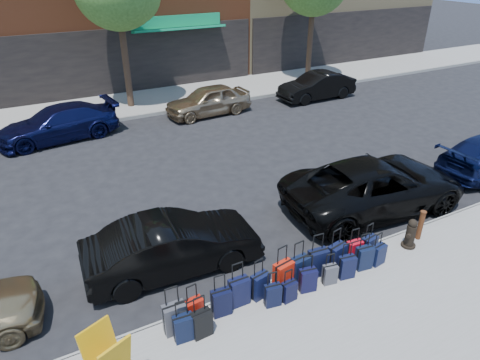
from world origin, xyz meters
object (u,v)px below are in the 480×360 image
fire_hydrant (411,234)px  car_far_3 (317,86)px  suitcase_front_5 (283,275)px  car_far_1 (58,123)px  display_rack (108,359)px  car_near_2 (375,185)px  car_far_2 (208,100)px  car_near_1 (173,245)px  bollard (421,225)px

fire_hydrant → car_far_3: car_far_3 is taller
suitcase_front_5 → car_far_1: bearing=95.5°
display_rack → car_near_2: size_ratio=0.20×
suitcase_front_5 → car_far_2: (3.46, 11.72, 0.20)m
suitcase_front_5 → display_rack: bearing=179.3°
display_rack → car_near_1: bearing=29.1°
car_near_2 → display_rack: bearing=111.3°
suitcase_front_5 → car_far_1: size_ratio=0.23×
car_near_1 → car_far_2: (5.30, 9.81, 0.00)m
suitcase_front_5 → car_far_3: bearing=40.9°
car_near_1 → display_rack: bearing=143.5°
fire_hydrant → car_far_3: size_ratio=0.19×
suitcase_front_5 → fire_hydrant: bearing=-12.7°
bollard → car_near_1: car_near_1 is taller
suitcase_front_5 → car_near_2: size_ratio=0.20×
suitcase_front_5 → bollard: suitcase_front_5 is taller
car_near_2 → car_far_1: car_near_2 is taller
car_far_1 → suitcase_front_5: bearing=7.9°
car_far_2 → suitcase_front_5: bearing=-19.7°
car_near_1 → car_near_2: car_near_2 is taller
display_rack → car_far_1: size_ratio=0.23×
suitcase_front_5 → car_far_2: bearing=64.2°
bollard → display_rack: size_ratio=0.75×
car_near_1 → car_far_3: size_ratio=1.01×
car_far_1 → car_near_1: bearing=0.5°
car_far_3 → display_rack: bearing=-48.8°
car_near_2 → car_far_3: size_ratio=1.34×
suitcase_front_5 → fire_hydrant: size_ratio=1.35×
bollard → car_far_3: bearing=65.2°
display_rack → car_near_2: car_near_2 is taller
bollard → display_rack: bearing=-176.4°
suitcase_front_5 → car_far_1: car_far_1 is taller
fire_hydrant → car_far_3: bearing=40.2°
display_rack → car_far_2: car_far_2 is taller
fire_hydrant → bollard: (0.48, 0.12, 0.06)m
car_near_1 → car_near_2: (6.15, -0.11, 0.08)m
bollard → car_far_2: bearing=93.2°
display_rack → car_near_2: bearing=-5.1°
car_far_2 → car_far_3: car_far_2 is taller
bollard → car_near_1: 6.29m
car_near_2 → car_far_2: 9.96m
car_near_1 → car_far_3: bearing=-46.9°
car_far_3 → bollard: bearing=-25.5°
car_near_1 → car_far_1: bearing=10.5°
fire_hydrant → car_near_2: car_near_2 is taller
bollard → car_far_3: 12.58m
display_rack → car_far_3: size_ratio=0.27×
car_far_3 → car_near_1: bearing=-50.7°
car_near_1 → car_far_2: 11.15m
car_near_2 → car_far_1: (-7.44, 9.96, -0.08)m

